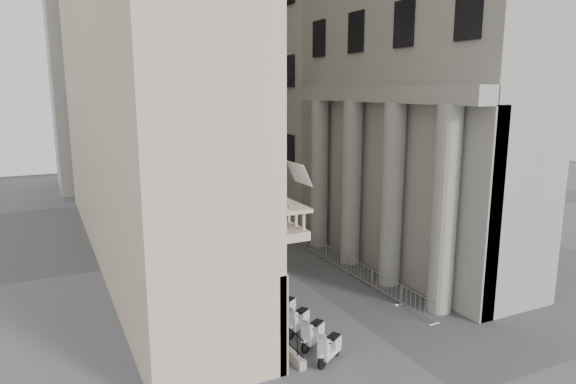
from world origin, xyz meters
The scene contains 33 objects.
far_building centered at (0.00, 48.00, 15.00)m, with size 22.00×10.00×30.00m, color #ACAAA3.
iron_fence centered at (-4.30, 18.00, 0.00)m, with size 0.30×28.00×1.40m, color black, non-canonical shape.
blue_awning centered at (4.15, 26.00, 0.00)m, with size 1.60×3.00×3.00m, color navy, non-canonical shape.
flag centered at (-4.00, 5.00, 0.00)m, with size 1.00×1.40×8.20m, color #9E0C11, non-canonical shape.
scooter_0 centered at (-3.03, 4.16, 0.00)m, with size 0.56×1.40×1.50m, color silver, non-canonical shape.
scooter_1 centered at (-3.03, 5.52, 0.00)m, with size 0.56×1.40×1.50m, color silver, non-canonical shape.
scooter_2 centered at (-3.03, 6.89, 0.00)m, with size 0.56×1.40×1.50m, color silver, non-canonical shape.
scooter_3 centered at (-3.03, 8.26, 0.00)m, with size 0.56×1.40×1.50m, color silver, non-canonical shape.
scooter_4 centered at (-3.03, 9.62, 0.00)m, with size 0.56×1.40×1.50m, color silver, non-canonical shape.
scooter_5 centered at (-3.03, 10.99, 0.00)m, with size 0.56×1.40×1.50m, color silver, non-canonical shape.
scooter_6 centered at (-3.03, 12.36, 0.00)m, with size 0.56×1.40×1.50m, color silver, non-canonical shape.
scooter_7 centered at (-3.03, 13.73, 0.00)m, with size 0.56×1.40×1.50m, color silver, non-canonical shape.
scooter_8 centered at (-3.03, 15.09, 0.00)m, with size 0.56×1.40×1.50m, color silver, non-canonical shape.
scooter_9 centered at (-3.03, 16.46, 0.00)m, with size 0.56×1.40×1.50m, color silver, non-canonical shape.
scooter_10 centered at (-3.03, 17.83, 0.00)m, with size 0.56×1.40×1.50m, color silver, non-canonical shape.
scooter_11 centered at (-3.03, 19.19, 0.00)m, with size 0.56×1.40×1.50m, color silver, non-canonical shape.
scooter_12 centered at (-3.03, 20.56, 0.00)m, with size 0.56×1.40×1.50m, color silver, non-canonical shape.
scooter_13 centered at (-3.03, 21.93, 0.00)m, with size 0.56×1.40×1.50m, color silver, non-canonical shape.
scooter_14 centered at (-3.03, 23.29, 0.00)m, with size 0.56×1.40×1.50m, color silver, non-canonical shape.
barrier_0 centered at (2.99, 6.08, 0.00)m, with size 0.60×2.40×1.10m, color #A8AAAF, non-canonical shape.
barrier_1 centered at (2.99, 8.58, 0.00)m, with size 0.60×2.40×1.10m, color #A8AAAF, non-canonical shape.
barrier_2 centered at (2.99, 11.08, 0.00)m, with size 0.60×2.40×1.10m, color #A8AAAF, non-canonical shape.
barrier_3 centered at (2.99, 13.58, 0.00)m, with size 0.60×2.40×1.10m, color #A8AAAF, non-canonical shape.
barrier_4 centered at (2.99, 16.08, 0.00)m, with size 0.60×2.40×1.10m, color #A8AAAF, non-canonical shape.
barrier_5 centered at (2.99, 18.58, 0.00)m, with size 0.60×2.40×1.10m, color #A8AAAF, non-canonical shape.
barrier_6 centered at (2.99, 21.08, 0.00)m, with size 0.60×2.40×1.10m, color #A8AAAF, non-canonical shape.
barrier_7 centered at (2.99, 23.58, 0.00)m, with size 0.60×2.40×1.10m, color #A8AAAF, non-canonical shape.
security_tent centered at (-1.85, 26.74, 2.84)m, with size 4.18×4.18×3.39m.
street_lamp centered at (-3.95, 19.84, 4.43)m, with size 2.30×1.11×7.50m.
info_kiosk centered at (-4.19, 19.91, 0.94)m, with size 0.35×0.90×1.86m.
pedestrian_a centered at (-0.04, 29.92, 0.89)m, with size 0.65×0.43×1.79m, color #0C1733.
pedestrian_b centered at (1.99, 28.70, 0.86)m, with size 0.84×0.65×1.72m, color black.
pedestrian_c centered at (1.06, 34.88, 0.83)m, with size 0.81×0.53×1.65m, color black.
Camera 1 is at (-12.72, -11.91, 10.65)m, focal length 32.00 mm.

